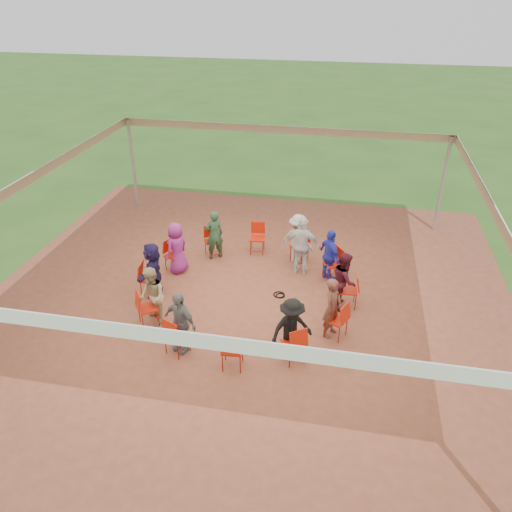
% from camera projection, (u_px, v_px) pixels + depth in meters
% --- Properties ---
extents(ground, '(80.00, 80.00, 0.00)m').
position_uv_depth(ground, '(247.00, 300.00, 12.41)').
color(ground, '#2B541A').
rests_on(ground, ground).
extents(dirt_patch, '(13.00, 13.00, 0.00)m').
position_uv_depth(dirt_patch, '(247.00, 299.00, 12.41)').
color(dirt_patch, brown).
rests_on(dirt_patch, ground).
extents(tent, '(10.33, 10.33, 3.00)m').
position_uv_depth(tent, '(246.00, 213.00, 11.25)').
color(tent, '#B2B2B7').
rests_on(tent, ground).
extents(chair_0, '(0.48, 0.46, 0.90)m').
position_uv_depth(chair_0, '(348.00, 290.00, 11.97)').
color(chair_0, red).
rests_on(chair_0, ground).
extents(chair_1, '(0.60, 0.60, 0.90)m').
position_uv_depth(chair_1, '(333.00, 264.00, 13.06)').
color(chair_1, red).
rests_on(chair_1, ground).
extents(chair_2, '(0.57, 0.58, 0.90)m').
position_uv_depth(chair_2, '(300.00, 246.00, 13.92)').
color(chair_2, red).
rests_on(chair_2, ground).
extents(chair_3, '(0.46, 0.48, 0.90)m').
position_uv_depth(chair_3, '(257.00, 239.00, 14.32)').
color(chair_3, red).
rests_on(chair_3, ground).
extents(chair_4, '(0.60, 0.60, 0.90)m').
position_uv_depth(chair_4, '(213.00, 242.00, 14.14)').
color(chair_4, red).
rests_on(chair_4, ground).
extents(chair_5, '(0.58, 0.57, 0.90)m').
position_uv_depth(chair_5, '(174.00, 255.00, 13.45)').
color(chair_5, red).
rests_on(chair_5, ground).
extents(chair_6, '(0.48, 0.46, 0.90)m').
position_uv_depth(chair_6, '(149.00, 279.00, 12.42)').
color(chair_6, red).
rests_on(chair_6, ground).
extents(chair_7, '(0.60, 0.60, 0.90)m').
position_uv_depth(chair_7, '(148.00, 308.00, 11.33)').
color(chair_7, red).
rests_on(chair_7, ground).
extents(chair_8, '(0.57, 0.58, 0.90)m').
position_uv_depth(chair_8, '(177.00, 335.00, 10.47)').
color(chair_8, red).
rests_on(chair_8, ground).
extents(chair_9, '(0.46, 0.48, 0.90)m').
position_uv_depth(chair_9, '(232.00, 350.00, 10.07)').
color(chair_9, red).
rests_on(chair_9, ground).
extents(chair_10, '(0.60, 0.60, 0.90)m').
position_uv_depth(chair_10, '(294.00, 343.00, 10.24)').
color(chair_10, red).
rests_on(chair_10, ground).
extents(chair_11, '(0.58, 0.57, 0.90)m').
position_uv_depth(chair_11, '(336.00, 320.00, 10.94)').
color(chair_11, red).
rests_on(chair_11, ground).
extents(person_seated_0, '(0.46, 0.73, 1.44)m').
position_uv_depth(person_seated_0, '(344.00, 280.00, 11.84)').
color(person_seated_0, '#3F1019').
rests_on(person_seated_0, ground).
extents(person_seated_1, '(0.84, 0.94, 1.44)m').
position_uv_depth(person_seated_1, '(330.00, 256.00, 12.88)').
color(person_seated_1, '#282FB1').
rests_on(person_seated_1, ground).
extents(person_seated_2, '(1.03, 0.81, 1.44)m').
position_uv_depth(person_seated_2, '(298.00, 239.00, 13.70)').
color(person_seated_2, '#9E998B').
rests_on(person_seated_2, ground).
extents(person_seated_3, '(0.63, 0.58, 1.44)m').
position_uv_depth(person_seated_3, '(214.00, 235.00, 13.91)').
color(person_seated_3, '#23452A').
rests_on(person_seated_3, ground).
extents(person_seated_4, '(0.65, 0.80, 1.44)m').
position_uv_depth(person_seated_4, '(177.00, 248.00, 13.25)').
color(person_seated_4, '#842270').
rests_on(person_seated_4, ground).
extents(person_seated_5, '(0.62, 1.37, 1.44)m').
position_uv_depth(person_seated_5, '(153.00, 270.00, 12.27)').
color(person_seated_5, '#1E1742').
rests_on(person_seated_5, ground).
extents(person_seated_6, '(0.73, 0.80, 1.44)m').
position_uv_depth(person_seated_6, '(152.00, 297.00, 11.23)').
color(person_seated_6, tan).
rests_on(person_seated_6, ground).
extents(person_seated_7, '(0.94, 0.74, 1.44)m').
position_uv_depth(person_seated_7, '(180.00, 322.00, 10.42)').
color(person_seated_7, slate).
rests_on(person_seated_7, ground).
extents(person_seated_8, '(1.02, 0.91, 1.44)m').
position_uv_depth(person_seated_8, '(291.00, 329.00, 10.20)').
color(person_seated_8, black).
rests_on(person_seated_8, ground).
extents(person_seated_9, '(0.53, 0.62, 1.44)m').
position_uv_depth(person_seated_9, '(332.00, 308.00, 10.86)').
color(person_seated_9, brown).
rests_on(person_seated_9, ground).
extents(standing_person, '(0.98, 0.55, 1.62)m').
position_uv_depth(standing_person, '(302.00, 246.00, 13.16)').
color(standing_person, silver).
rests_on(standing_person, ground).
extents(cable_coil, '(0.35, 0.35, 0.03)m').
position_uv_depth(cable_coil, '(279.00, 295.00, 12.56)').
color(cable_coil, black).
rests_on(cable_coil, ground).
extents(laptop, '(0.26, 0.31, 0.20)m').
position_uv_depth(laptop, '(337.00, 282.00, 11.89)').
color(laptop, '#B7B7BC').
rests_on(laptop, ground).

